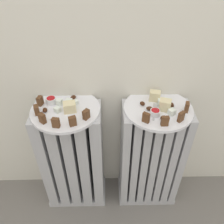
% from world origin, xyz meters
% --- Properties ---
extents(radiator_left, '(0.29, 0.16, 0.58)m').
position_xyz_m(radiator_left, '(-0.18, 0.28, 0.28)').
color(radiator_left, '#B2B2B7').
rests_on(radiator_left, ground_plane).
extents(radiator_right, '(0.29, 0.16, 0.58)m').
position_xyz_m(radiator_right, '(0.18, 0.28, 0.28)').
color(radiator_right, '#B2B2B7').
rests_on(radiator_right, ground_plane).
extents(plate_left, '(0.27, 0.27, 0.01)m').
position_xyz_m(plate_left, '(-0.18, 0.28, 0.58)').
color(plate_left, white).
rests_on(plate_left, radiator_left).
extents(plate_right, '(0.27, 0.27, 0.01)m').
position_xyz_m(plate_right, '(0.18, 0.28, 0.58)').
color(plate_right, white).
rests_on(plate_right, radiator_right).
extents(dark_cake_slice_left_0, '(0.02, 0.03, 0.04)m').
position_xyz_m(dark_cake_slice_left_0, '(-0.29, 0.31, 0.61)').
color(dark_cake_slice_left_0, '#56351E').
rests_on(dark_cake_slice_left_0, plate_left).
extents(dark_cake_slice_left_1, '(0.02, 0.03, 0.04)m').
position_xyz_m(dark_cake_slice_left_1, '(-0.29, 0.25, 0.61)').
color(dark_cake_slice_left_1, '#56351E').
rests_on(dark_cake_slice_left_1, plate_left).
extents(dark_cake_slice_left_2, '(0.03, 0.03, 0.04)m').
position_xyz_m(dark_cake_slice_left_2, '(-0.25, 0.20, 0.61)').
color(dark_cake_slice_left_2, '#56351E').
rests_on(dark_cake_slice_left_2, plate_left).
extents(dark_cake_slice_left_3, '(0.03, 0.02, 0.04)m').
position_xyz_m(dark_cake_slice_left_3, '(-0.20, 0.18, 0.61)').
color(dark_cake_slice_left_3, '#56351E').
rests_on(dark_cake_slice_left_3, plate_left).
extents(dark_cake_slice_left_4, '(0.03, 0.03, 0.04)m').
position_xyz_m(dark_cake_slice_left_4, '(-0.14, 0.18, 0.61)').
color(dark_cake_slice_left_4, '#56351E').
rests_on(dark_cake_slice_left_4, plate_left).
extents(dark_cake_slice_left_5, '(0.03, 0.03, 0.04)m').
position_xyz_m(dark_cake_slice_left_5, '(-0.10, 0.22, 0.61)').
color(dark_cake_slice_left_5, '#56351E').
rests_on(dark_cake_slice_left_5, plate_left).
extents(marble_cake_slice_left_0, '(0.05, 0.05, 0.04)m').
position_xyz_m(marble_cake_slice_left_0, '(-0.16, 0.27, 0.61)').
color(marble_cake_slice_left_0, beige).
rests_on(marble_cake_slice_left_0, plate_left).
extents(turkish_delight_left_0, '(0.03, 0.03, 0.02)m').
position_xyz_m(turkish_delight_left_0, '(-0.21, 0.26, 0.60)').
color(turkish_delight_left_0, white).
rests_on(turkish_delight_left_0, plate_left).
extents(turkish_delight_left_1, '(0.03, 0.03, 0.02)m').
position_xyz_m(turkish_delight_left_1, '(-0.17, 0.31, 0.60)').
color(turkish_delight_left_1, white).
rests_on(turkish_delight_left_1, plate_left).
extents(turkish_delight_left_2, '(0.03, 0.03, 0.02)m').
position_xyz_m(turkish_delight_left_2, '(-0.21, 0.31, 0.60)').
color(turkish_delight_left_2, white).
rests_on(turkish_delight_left_2, plate_left).
extents(turkish_delight_left_3, '(0.02, 0.02, 0.02)m').
position_xyz_m(turkish_delight_left_3, '(-0.15, 0.31, 0.60)').
color(turkish_delight_left_3, white).
rests_on(turkish_delight_left_3, plate_left).
extents(medjool_date_left_0, '(0.03, 0.03, 0.01)m').
position_xyz_m(medjool_date_left_0, '(-0.16, 0.35, 0.60)').
color(medjool_date_left_0, '#3D1E0F').
rests_on(medjool_date_left_0, plate_left).
extents(medjool_date_left_1, '(0.02, 0.03, 0.01)m').
position_xyz_m(medjool_date_left_1, '(-0.26, 0.26, 0.60)').
color(medjool_date_left_1, '#3D1E0F').
rests_on(medjool_date_left_1, plate_left).
extents(jam_bowl_left, '(0.04, 0.04, 0.02)m').
position_xyz_m(jam_bowl_left, '(-0.25, 0.32, 0.60)').
color(jam_bowl_left, white).
rests_on(jam_bowl_left, plate_left).
extents(dark_cake_slice_right_0, '(0.03, 0.03, 0.04)m').
position_xyz_m(dark_cake_slice_right_0, '(0.12, 0.19, 0.61)').
color(dark_cake_slice_right_0, '#56351E').
rests_on(dark_cake_slice_right_0, plate_right).
extents(dark_cake_slice_right_1, '(0.03, 0.01, 0.04)m').
position_xyz_m(dark_cake_slice_right_1, '(0.19, 0.17, 0.61)').
color(dark_cake_slice_right_1, '#56351E').
rests_on(dark_cake_slice_right_1, plate_right).
extents(dark_cake_slice_right_2, '(0.03, 0.03, 0.04)m').
position_xyz_m(dark_cake_slice_right_2, '(0.25, 0.20, 0.61)').
color(dark_cake_slice_right_2, '#56351E').
rests_on(dark_cake_slice_right_2, plate_right).
extents(dark_cake_slice_right_3, '(0.02, 0.03, 0.04)m').
position_xyz_m(dark_cake_slice_right_3, '(0.29, 0.25, 0.61)').
color(dark_cake_slice_right_3, '#56351E').
rests_on(dark_cake_slice_right_3, plate_right).
extents(marble_cake_slice_right_0, '(0.05, 0.04, 0.04)m').
position_xyz_m(marble_cake_slice_right_0, '(0.18, 0.33, 0.61)').
color(marble_cake_slice_right_0, beige).
rests_on(marble_cake_slice_right_0, plate_right).
extents(marble_cake_slice_right_1, '(0.05, 0.05, 0.04)m').
position_xyz_m(marble_cake_slice_right_1, '(0.20, 0.27, 0.61)').
color(marble_cake_slice_right_1, beige).
rests_on(marble_cake_slice_right_1, plate_right).
extents(turkish_delight_right_0, '(0.03, 0.03, 0.02)m').
position_xyz_m(turkish_delight_right_0, '(0.23, 0.24, 0.60)').
color(turkish_delight_right_0, white).
rests_on(turkish_delight_right_0, plate_right).
extents(turkish_delight_right_1, '(0.03, 0.03, 0.02)m').
position_xyz_m(turkish_delight_right_1, '(0.19, 0.30, 0.60)').
color(turkish_delight_right_1, white).
rests_on(turkish_delight_right_1, plate_right).
extents(turkish_delight_right_2, '(0.03, 0.03, 0.02)m').
position_xyz_m(turkish_delight_right_2, '(0.22, 0.30, 0.60)').
color(turkish_delight_right_2, white).
rests_on(turkish_delight_right_2, plate_right).
extents(medjool_date_right_0, '(0.03, 0.02, 0.02)m').
position_xyz_m(medjool_date_right_0, '(0.15, 0.26, 0.60)').
color(medjool_date_right_0, '#3D1E0F').
rests_on(medjool_date_right_0, plate_right).
extents(medjool_date_right_1, '(0.03, 0.03, 0.02)m').
position_xyz_m(medjool_date_right_1, '(0.12, 0.30, 0.60)').
color(medjool_date_right_1, '#3D1E0F').
rests_on(medjool_date_right_1, plate_right).
extents(medjool_date_right_2, '(0.03, 0.02, 0.02)m').
position_xyz_m(medjool_date_right_2, '(0.19, 0.21, 0.60)').
color(medjool_date_right_2, '#3D1E0F').
rests_on(medjool_date_right_2, plate_right).
extents(medjool_date_right_3, '(0.02, 0.03, 0.02)m').
position_xyz_m(medjool_date_right_3, '(0.24, 0.28, 0.60)').
color(medjool_date_right_3, '#3D1E0F').
rests_on(medjool_date_right_3, plate_right).
extents(jam_bowl_right, '(0.04, 0.04, 0.02)m').
position_xyz_m(jam_bowl_right, '(0.16, 0.23, 0.60)').
color(jam_bowl_right, white).
rests_on(jam_bowl_right, plate_right).
extents(fork, '(0.04, 0.11, 0.00)m').
position_xyz_m(fork, '(0.17, 0.26, 0.59)').
color(fork, '#B7B7BC').
rests_on(fork, plate_right).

